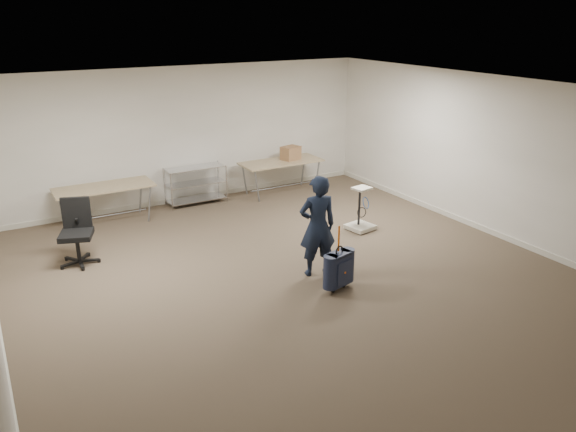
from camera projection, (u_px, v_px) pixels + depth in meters
ground at (299, 282)px, 8.39m from camera, size 9.00×9.00×0.00m
room_shell at (257, 247)px, 9.50m from camera, size 8.00×9.00×9.00m
folding_table_left at (104, 189)px, 10.49m from camera, size 1.80×0.75×0.73m
folding_table_right at (281, 163)px, 12.27m from camera, size 1.80×0.75×0.73m
wire_shelf at (196, 183)px, 11.66m from camera, size 1.22×0.47×0.80m
person at (317, 226)px, 8.38m from camera, size 0.64×0.49×1.57m
suitcase at (339, 269)px, 8.03m from camera, size 0.40×0.29×0.99m
office_chair at (78, 244)px, 8.92m from camera, size 0.63×0.64×1.05m
equipment_cart at (361, 219)px, 10.33m from camera, size 0.51×0.51×0.82m
cardboard_box at (291, 153)px, 12.33m from camera, size 0.45×0.38×0.29m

